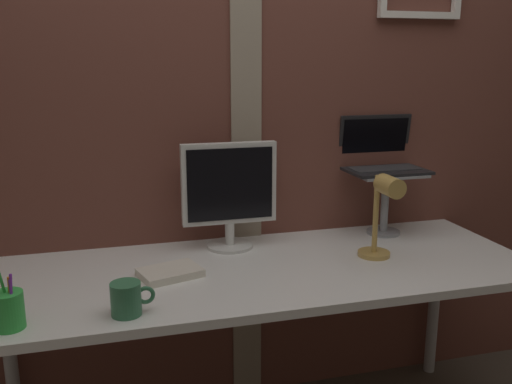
{
  "coord_description": "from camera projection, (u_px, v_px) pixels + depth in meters",
  "views": [
    {
      "loc": [
        -0.51,
        -1.72,
        1.45
      ],
      "look_at": [
        0.01,
        0.17,
        0.98
      ],
      "focal_mm": 39.03,
      "sensor_mm": 36.0,
      "label": 1
    }
  ],
  "objects": [
    {
      "name": "monitor",
      "position": [
        229.0,
        190.0,
        2.13
      ],
      "size": [
        0.37,
        0.18,
        0.41
      ],
      "color": "silver",
      "rests_on": "desk"
    },
    {
      "name": "pen_cup",
      "position": [
        8.0,
        310.0,
        1.51
      ],
      "size": [
        0.08,
        0.08,
        0.17
      ],
      "color": "green",
      "rests_on": "desk"
    },
    {
      "name": "desk",
      "position": [
        263.0,
        284.0,
        1.99
      ],
      "size": [
        1.95,
        0.72,
        0.73
      ],
      "color": "white",
      "rests_on": "ground_plane"
    },
    {
      "name": "laptop_stand",
      "position": [
        385.0,
        193.0,
        2.31
      ],
      "size": [
        0.28,
        0.22,
        0.26
      ],
      "color": "gray",
      "rests_on": "desk"
    },
    {
      "name": "desk_lamp",
      "position": [
        383.0,
        208.0,
        1.99
      ],
      "size": [
        0.12,
        0.2,
        0.32
      ],
      "color": "tan",
      "rests_on": "desk"
    },
    {
      "name": "brick_wall_back",
      "position": [
        234.0,
        106.0,
        2.24
      ],
      "size": [
        3.34,
        0.16,
        2.53
      ],
      "color": "brown",
      "rests_on": "ground_plane"
    },
    {
      "name": "laptop",
      "position": [
        380.0,
        155.0,
        2.33
      ],
      "size": [
        0.33,
        0.24,
        0.23
      ],
      "color": "black",
      "rests_on": "laptop_stand"
    },
    {
      "name": "coffee_mug",
      "position": [
        127.0,
        299.0,
        1.59
      ],
      "size": [
        0.13,
        0.09,
        0.1
      ],
      "color": "#33724C",
      "rests_on": "desk"
    },
    {
      "name": "paper_clutter_stack",
      "position": [
        170.0,
        272.0,
        1.88
      ],
      "size": [
        0.23,
        0.19,
        0.03
      ],
      "primitive_type": "cube",
      "rotation": [
        0.0,
        0.0,
        0.28
      ],
      "color": "silver",
      "rests_on": "desk"
    }
  ]
}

